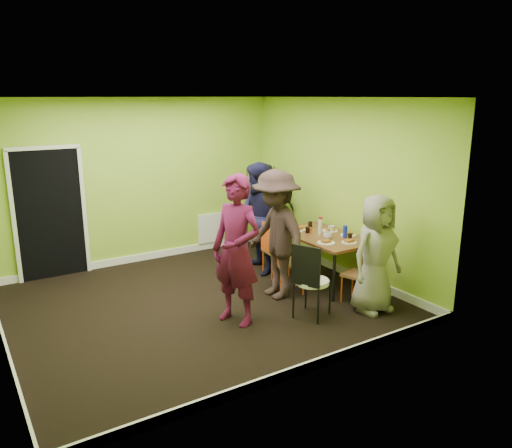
{
  "coord_description": "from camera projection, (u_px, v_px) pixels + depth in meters",
  "views": [
    {
      "loc": [
        -2.82,
        -5.91,
        2.82
      ],
      "look_at": [
        0.91,
        0.0,
        1.02
      ],
      "focal_mm": 35.0,
      "sensor_mm": 36.0,
      "label": 1
    }
  ],
  "objects": [
    {
      "name": "cup_b",
      "position": [
        331.0,
        229.0,
        7.83
      ],
      "size": [
        0.1,
        0.1,
        0.09
      ],
      "primitive_type": "imported",
      "color": "white",
      "rests_on": "dining_table"
    },
    {
      "name": "person_back_end",
      "position": [
        268.0,
        211.0,
        8.91
      ],
      "size": [
        1.05,
        0.67,
        1.66
      ],
      "primitive_type": "imported",
      "rotation": [
        0.0,
        0.0,
        2.85
      ],
      "color": "#212327",
      "rests_on": "ground"
    },
    {
      "name": "person_standing",
      "position": [
        236.0,
        250.0,
        6.2
      ],
      "size": [
        0.69,
        0.82,
        1.91
      ],
      "primitive_type": "imported",
      "rotation": [
        0.0,
        0.0,
        -1.18
      ],
      "color": "#4F0D31",
      "rests_on": "ground"
    },
    {
      "name": "person_left_far",
      "position": [
        258.0,
        219.0,
        8.01
      ],
      "size": [
        0.78,
        0.95,
        1.8
      ],
      "primitive_type": "imported",
      "rotation": [
        0.0,
        0.0,
        -1.68
      ],
      "color": "#161637",
      "rests_on": "ground"
    },
    {
      "name": "room_walls",
      "position": [
        196.0,
        235.0,
        6.78
      ],
      "size": [
        5.04,
        4.54,
        2.82
      ],
      "color": "#8DBC30",
      "rests_on": "ground"
    },
    {
      "name": "dining_table",
      "position": [
        324.0,
        239.0,
        7.65
      ],
      "size": [
        0.9,
        1.5,
        0.75
      ],
      "color": "black",
      "rests_on": "ground"
    },
    {
      "name": "glass_back",
      "position": [
        310.0,
        224.0,
        8.06
      ],
      "size": [
        0.07,
        0.07,
        0.1
      ],
      "primitive_type": "cylinder",
      "color": "black",
      "rests_on": "dining_table"
    },
    {
      "name": "person_front_end",
      "position": [
        376.0,
        254.0,
        6.57
      ],
      "size": [
        0.79,
        0.53,
        1.6
      ],
      "primitive_type": "imported",
      "rotation": [
        0.0,
        0.0,
        0.02
      ],
      "color": "gray",
      "rests_on": "ground"
    },
    {
      "name": "chair_front_end",
      "position": [
        363.0,
        270.0,
        6.87
      ],
      "size": [
        0.46,
        0.46,
        0.88
      ],
      "rotation": [
        0.0,
        0.0,
        0.31
      ],
      "color": "#EB4E16",
      "rests_on": "ground"
    },
    {
      "name": "plate_near_left",
      "position": [
        296.0,
        230.0,
        7.87
      ],
      "size": [
        0.22,
        0.22,
        0.01
      ],
      "primitive_type": "cylinder",
      "color": "white",
      "rests_on": "dining_table"
    },
    {
      "name": "ground",
      "position": [
        201.0,
        303.0,
        7.0
      ],
      "size": [
        5.0,
        5.0,
        0.0
      ],
      "primitive_type": "plane",
      "color": "black",
      "rests_on": "ground"
    },
    {
      "name": "easel",
      "position": [
        258.0,
        208.0,
        9.39
      ],
      "size": [
        0.62,
        0.59,
        1.55
      ],
      "color": "brown",
      "rests_on": "ground"
    },
    {
      "name": "thermos",
      "position": [
        320.0,
        227.0,
        7.65
      ],
      "size": [
        0.06,
        0.06,
        0.24
      ],
      "primitive_type": "cylinder",
      "color": "white",
      "rests_on": "dining_table"
    },
    {
      "name": "chair_left_near",
      "position": [
        284.0,
        257.0,
        7.26
      ],
      "size": [
        0.51,
        0.51,
        0.97
      ],
      "rotation": [
        0.0,
        0.0,
        -1.91
      ],
      "color": "#EB4E16",
      "rests_on": "ground"
    },
    {
      "name": "plate_far_back",
      "position": [
        303.0,
        228.0,
        8.0
      ],
      "size": [
        0.24,
        0.24,
        0.01
      ],
      "primitive_type": "cylinder",
      "color": "white",
      "rests_on": "dining_table"
    },
    {
      "name": "plate_far_front",
      "position": [
        349.0,
        242.0,
        7.23
      ],
      "size": [
        0.22,
        0.22,
        0.01
      ],
      "primitive_type": "cylinder",
      "color": "white",
      "rests_on": "dining_table"
    },
    {
      "name": "chair_left_far",
      "position": [
        272.0,
        246.0,
        7.94
      ],
      "size": [
        0.41,
        0.4,
        0.88
      ],
      "rotation": [
        0.0,
        0.0,
        -1.69
      ],
      "color": "#EB4E16",
      "rests_on": "ground"
    },
    {
      "name": "plate_wall_back",
      "position": [
        330.0,
        231.0,
        7.86
      ],
      "size": [
        0.24,
        0.24,
        0.01
      ],
      "primitive_type": "cylinder",
      "color": "white",
      "rests_on": "dining_table"
    },
    {
      "name": "plate_wall_front",
      "position": [
        348.0,
        235.0,
        7.61
      ],
      "size": [
        0.24,
        0.24,
        0.01
      ],
      "primitive_type": "cylinder",
      "color": "white",
      "rests_on": "dining_table"
    },
    {
      "name": "blue_bottle",
      "position": [
        345.0,
        232.0,
        7.49
      ],
      "size": [
        0.07,
        0.07,
        0.18
      ],
      "primitive_type": "cylinder",
      "color": "#1728B2",
      "rests_on": "dining_table"
    },
    {
      "name": "glass_mid",
      "position": [
        307.0,
        230.0,
        7.74
      ],
      "size": [
        0.06,
        0.06,
        0.1
      ],
      "primitive_type": "cylinder",
      "color": "black",
      "rests_on": "dining_table"
    },
    {
      "name": "chair_back_end",
      "position": [
        275.0,
        220.0,
        8.8
      ],
      "size": [
        0.45,
        0.52,
        0.97
      ],
      "rotation": [
        0.0,
        0.0,
        3.28
      ],
      "color": "#EB4E16",
      "rests_on": "ground"
    },
    {
      "name": "chair_bentwood",
      "position": [
        310.0,
        278.0,
        6.39
      ],
      "size": [
        0.53,
        0.52,
        1.01
      ],
      "rotation": [
        0.0,
        0.0,
        -1.13
      ],
      "color": "black",
      "rests_on": "ground"
    },
    {
      "name": "orange_bottle",
      "position": [
        310.0,
        230.0,
        7.75
      ],
      "size": [
        0.04,
        0.04,
        0.09
      ],
      "primitive_type": "cylinder",
      "color": "#EB4E16",
      "rests_on": "dining_table"
    },
    {
      "name": "cup_a",
      "position": [
        328.0,
        236.0,
        7.41
      ],
      "size": [
        0.13,
        0.13,
        0.11
      ],
      "primitive_type": "imported",
      "color": "white",
      "rests_on": "dining_table"
    },
    {
      "name": "person_left_near",
      "position": [
        276.0,
        235.0,
        7.02
      ],
      "size": [
        0.7,
        1.2,
        1.84
      ],
      "primitive_type": "imported",
      "rotation": [
        0.0,
        0.0,
        -1.59
      ],
      "color": "black",
      "rests_on": "ground"
    },
    {
      "name": "glass_front",
      "position": [
        350.0,
        237.0,
        7.35
      ],
      "size": [
        0.06,
        0.06,
        0.11
      ],
      "primitive_type": "cylinder",
      "color": "black",
      "rests_on": "dining_table"
    },
    {
      "name": "plate_near_right",
      "position": [
        326.0,
        243.0,
        7.22
      ],
      "size": [
        0.26,
        0.26,
        0.01
      ],
      "primitive_type": "cylinder",
      "color": "white",
      "rests_on": "dining_table"
    }
  ]
}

